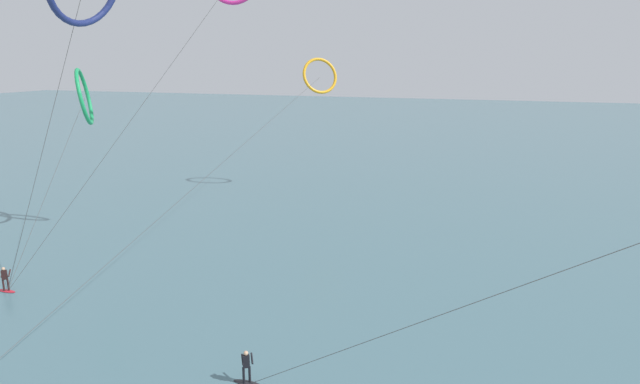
{
  "coord_description": "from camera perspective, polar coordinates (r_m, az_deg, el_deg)",
  "views": [
    {
      "loc": [
        8.08,
        -5.05,
        15.02
      ],
      "look_at": [
        0.0,
        19.52,
        8.59
      ],
      "focal_mm": 30.32,
      "sensor_mm": 36.0,
      "label": 1
    }
  ],
  "objects": [
    {
      "name": "surfer_charcoal",
      "position": [
        26.89,
        -7.76,
        -18.05
      ],
      "size": [
        1.4,
        0.7,
        1.7
      ],
      "rotation": [
        0.0,
        0.0,
        3.69
      ],
      "color": "black",
      "rests_on": "ground"
    },
    {
      "name": "kite_emerald",
      "position": [
        49.71,
        -23.62,
        9.19
      ],
      "size": [
        4.75,
        14.56,
        14.27
      ],
      "rotation": [
        0.0,
        0.0,
        2.17
      ],
      "color": "#199351",
      "rests_on": "ground"
    },
    {
      "name": "sea_water",
      "position": [
        110.89,
        13.92,
        5.78
      ],
      "size": [
        400.0,
        200.0,
        0.08
      ],
      "primitive_type": "cube",
      "color": "#476B75",
      "rests_on": "ground"
    },
    {
      "name": "kite_amber",
      "position": [
        61.23,
        -0.05,
        12.14
      ],
      "size": [
        4.65,
        47.8,
        15.12
      ],
      "rotation": [
        0.0,
        0.0,
        0.74
      ],
      "color": "orange",
      "rests_on": "ground"
    },
    {
      "name": "surfer_crimson",
      "position": [
        41.4,
        -30.27,
        -8.1
      ],
      "size": [
        1.4,
        0.7,
        1.7
      ],
      "rotation": [
        0.0,
        0.0,
        3.68
      ],
      "color": "red",
      "rests_on": "ground"
    }
  ]
}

